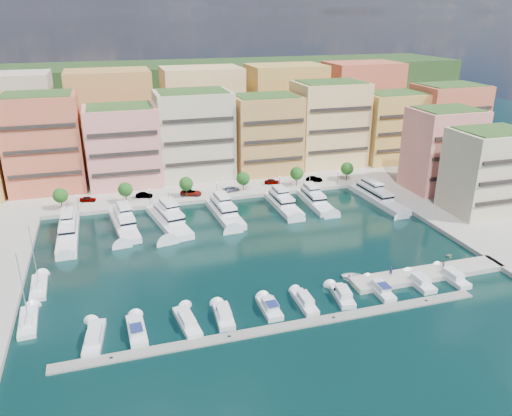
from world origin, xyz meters
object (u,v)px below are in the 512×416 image
at_px(car_2, 191,193).
at_px(tender_3, 449,255).
at_px(tree_4, 297,173).
at_px(person_1, 443,263).
at_px(lamppost_3, 280,181).
at_px(cruiser_1, 137,331).
at_px(yacht_1, 124,223).
at_px(car_4, 272,181).
at_px(yacht_5, 315,200).
at_px(cruiser_3, 224,316).
at_px(cruiser_8, 420,283).
at_px(car_5, 314,179).
at_px(car_0, 88,199).
at_px(tree_0, 60,196).
at_px(yacht_2, 168,218).
at_px(cruiser_2, 187,322).
at_px(cruiser_4, 270,308).
at_px(cruiser_0, 94,338).
at_px(lamppost_4, 338,175).
at_px(yacht_3, 224,211).
at_px(sailboat_1, 39,288).
at_px(tender_0, 353,276).
at_px(sailboat_0, 28,323).
at_px(tree_2, 186,184).
at_px(lamppost_0, 77,200).
at_px(yacht_4, 283,203).
at_px(car_1, 144,195).
at_px(tree_5, 347,169).
at_px(cruiser_6, 342,296).
at_px(cruiser_9, 452,277).
at_px(cruiser_5, 305,302).
at_px(yacht_0, 68,230).
at_px(tree_3, 243,178).
at_px(lamppost_1, 150,193).
at_px(car_3, 231,189).
at_px(lamppost_2, 217,187).
at_px(yacht_6, 376,196).
at_px(cruiser_7, 380,289).

bearing_deg(car_2, tender_3, -117.38).
height_order(tree_4, person_1, tree_4).
xyz_separation_m(lamppost_3, cruiser_1, (-43.84, -55.81, -3.26)).
bearing_deg(yacht_1, car_4, 21.86).
relative_size(yacht_5, cruiser_3, 2.31).
bearing_deg(cruiser_8, cruiser_3, -179.99).
bearing_deg(car_5, yacht_1, 116.55).
distance_m(lamppost_3, car_0, 52.16).
bearing_deg(yacht_5, car_0, 164.02).
distance_m(yacht_1, car_2, 23.77).
height_order(tree_0, yacht_2, tree_0).
xyz_separation_m(cruiser_2, cruiser_4, (14.26, 0.01, 0.02)).
xyz_separation_m(yacht_5, cruiser_0, (-56.67, -45.41, -0.66)).
xyz_separation_m(yacht_2, tender_3, (54.12, -35.25, -0.80)).
distance_m(lamppost_4, car_5, 7.30).
height_order(yacht_3, sailboat_1, sailboat_1).
bearing_deg(cruiser_4, tender_0, 18.16).
xyz_separation_m(yacht_1, car_4, (43.22, 17.34, 0.68)).
xyz_separation_m(yacht_5, sailboat_0, (-67.12, -37.53, -0.90)).
xyz_separation_m(tree_2, lamppost_0, (-28.00, -2.30, -0.92)).
height_order(yacht_4, car_1, yacht_4).
bearing_deg(tree_0, lamppost_3, -2.27).
distance_m(tree_5, lamppost_0, 76.04).
distance_m(cruiser_4, sailboat_1, 43.29).
relative_size(cruiser_6, cruiser_9, 0.94).
distance_m(cruiser_1, cruiser_5, 28.85).
height_order(tender_3, car_1, car_1).
xyz_separation_m(yacht_0, yacht_3, (37.09, 1.21, -0.00)).
distance_m(tree_3, car_5, 22.65).
xyz_separation_m(lamppost_1, yacht_3, (17.16, -11.24, -2.62)).
bearing_deg(lamppost_3, car_0, 173.12).
relative_size(cruiser_4, car_5, 1.47).
bearing_deg(cruiser_5, lamppost_4, 59.40).
bearing_deg(car_4, car_3, 114.00).
relative_size(lamppost_1, yacht_1, 0.20).
relative_size(lamppost_2, cruiser_5, 0.52).
distance_m(lamppost_2, person_1, 62.43).
distance_m(lamppost_1, sailboat_0, 54.07).
relative_size(tree_0, yacht_6, 0.24).
xyz_separation_m(yacht_0, cruiser_3, (26.36, -43.33, -0.66)).
relative_size(cruiser_2, car_3, 1.89).
bearing_deg(cruiser_2, yacht_5, 47.20).
bearing_deg(car_1, cruiser_2, -164.17).
bearing_deg(cruiser_8, cruiser_7, -179.80).
bearing_deg(car_3, lamppost_0, 75.67).
xyz_separation_m(lamppost_0, sailboat_1, (-6.19, -36.46, -3.52)).
xyz_separation_m(tree_5, yacht_3, (-40.84, -13.54, -3.53)).
xyz_separation_m(lamppost_1, sailboat_1, (-24.19, -36.46, -3.52)).
height_order(cruiser_3, car_4, car_4).
xyz_separation_m(cruiser_4, car_5, (33.83, 59.98, 1.23)).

